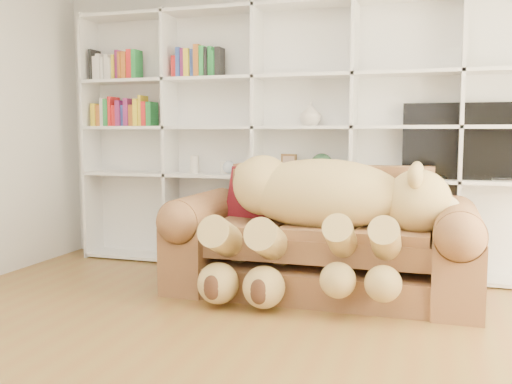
% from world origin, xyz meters
% --- Properties ---
extents(floor, '(5.00, 5.00, 0.00)m').
position_xyz_m(floor, '(0.00, 0.00, 0.00)').
color(floor, brown).
rests_on(floor, ground).
extents(wall_back, '(5.00, 0.02, 2.70)m').
position_xyz_m(wall_back, '(0.00, 2.50, 1.35)').
color(wall_back, white).
rests_on(wall_back, floor).
extents(bookshelf, '(4.43, 0.35, 2.40)m').
position_xyz_m(bookshelf, '(-0.24, 2.36, 1.31)').
color(bookshelf, white).
rests_on(bookshelf, floor).
extents(sofa, '(2.34, 1.01, 0.98)m').
position_xyz_m(sofa, '(0.30, 1.65, 0.37)').
color(sofa, brown).
rests_on(sofa, floor).
extents(teddy_bear, '(1.81, 0.98, 1.05)m').
position_xyz_m(teddy_bear, '(0.32, 1.45, 0.69)').
color(teddy_bear, tan).
rests_on(teddy_bear, sofa).
extents(throw_pillow, '(0.51, 0.38, 0.48)m').
position_xyz_m(throw_pillow, '(-0.31, 1.81, 0.73)').
color(throw_pillow, '#5A0F1B').
rests_on(throw_pillow, sofa).
extents(tv, '(1.08, 0.18, 0.64)m').
position_xyz_m(tv, '(1.39, 2.35, 1.18)').
color(tv, black).
rests_on(tv, bookshelf).
extents(picture_frame, '(0.15, 0.04, 0.18)m').
position_xyz_m(picture_frame, '(-0.14, 2.30, 0.97)').
color(picture_frame, brown).
rests_on(picture_frame, bookshelf).
extents(green_vase, '(0.20, 0.20, 0.20)m').
position_xyz_m(green_vase, '(0.16, 2.30, 0.97)').
color(green_vase, '#295034').
rests_on(green_vase, bookshelf).
extents(figurine_tall, '(0.11, 0.11, 0.17)m').
position_xyz_m(figurine_tall, '(-1.07, 2.30, 0.95)').
color(figurine_tall, silver).
rests_on(figurine_tall, bookshelf).
extents(figurine_short, '(0.07, 0.07, 0.12)m').
position_xyz_m(figurine_short, '(-0.77, 2.30, 0.92)').
color(figurine_short, silver).
rests_on(figurine_short, bookshelf).
extents(snow_globe, '(0.12, 0.12, 0.12)m').
position_xyz_m(snow_globe, '(-0.72, 2.30, 0.93)').
color(snow_globe, silver).
rests_on(snow_globe, bookshelf).
extents(shelf_vase, '(0.20, 0.20, 0.20)m').
position_xyz_m(shelf_vase, '(0.05, 2.30, 1.42)').
color(shelf_vase, beige).
rests_on(shelf_vase, bookshelf).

